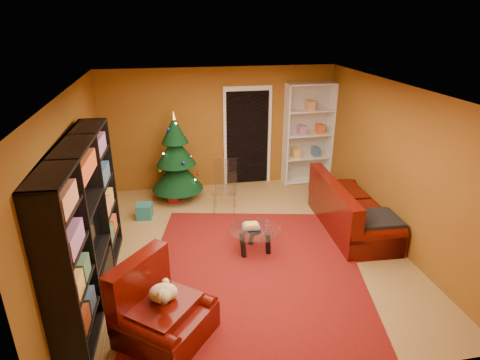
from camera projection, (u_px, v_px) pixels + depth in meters
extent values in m
cube|color=olive|center=(244.00, 249.00, 6.67)|extent=(5.00, 5.50, 0.05)
cube|color=silver|center=(245.00, 88.00, 5.66)|extent=(5.00, 5.50, 0.05)
cube|color=brown|center=(220.00, 128.00, 8.68)|extent=(5.00, 0.05, 2.60)
cube|color=brown|center=(72.00, 187.00, 5.73)|extent=(0.05, 5.50, 2.60)
cube|color=brown|center=(395.00, 164.00, 6.59)|extent=(0.05, 5.50, 2.60)
cube|color=maroon|center=(254.00, 270.00, 6.04)|extent=(3.85, 4.26, 0.02)
cube|color=#1F6D75|center=(145.00, 211.00, 7.58)|extent=(0.32, 0.32, 0.28)
cube|color=#A8191D|center=(174.00, 197.00, 8.24)|extent=(0.26, 0.26, 0.20)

